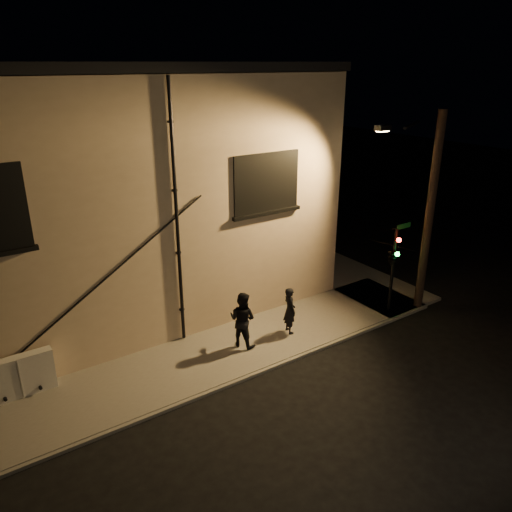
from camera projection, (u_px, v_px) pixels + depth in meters
ground at (279, 365)px, 15.50m from camera, size 90.00×90.00×0.00m
sidewalk at (237, 301)px, 19.50m from camera, size 21.00×16.00×0.12m
building at (79, 184)px, 19.25m from camera, size 16.20×12.23×8.80m
utility_cabinet at (19, 376)px, 13.69m from camera, size 1.86×0.31×1.22m
pedestrian_a at (290, 310)px, 16.88m from camera, size 0.51×0.67×1.65m
pedestrian_b at (242, 319)px, 16.05m from camera, size 1.05×1.14×1.88m
traffic_signal at (393, 256)px, 17.77m from camera, size 1.33×1.94×3.30m
streetlamp_pole at (427, 210)px, 17.68m from camera, size 2.03×1.39×7.34m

